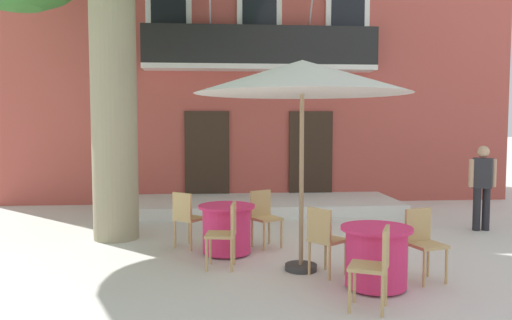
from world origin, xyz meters
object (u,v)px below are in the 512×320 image
(ground_planter_left, at_px, (113,198))
(pedestrian_near_entrance, at_px, (482,183))
(cafe_table_near_tree, at_px, (227,229))
(cafe_table_middle, at_px, (376,257))
(cafe_chair_middle_1, at_px, (376,262))
(cafe_chair_near_tree_0, at_px, (264,214))
(cafe_chair_near_tree_1, at_px, (187,216))
(cafe_chair_near_tree_2, at_px, (226,231))
(cafe_chair_middle_2, at_px, (423,239))
(cafe_umbrella, at_px, (302,78))
(cafe_chair_middle_0, at_px, (324,236))

(ground_planter_left, distance_m, pedestrian_near_entrance, 7.73)
(cafe_table_near_tree, bearing_deg, pedestrian_near_entrance, 15.51)
(cafe_table_middle, bearing_deg, cafe_chair_middle_1, -108.60)
(cafe_chair_near_tree_0, height_order, cafe_chair_near_tree_1, same)
(cafe_chair_near_tree_1, height_order, cafe_chair_near_tree_2, same)
(cafe_chair_near_tree_2, distance_m, ground_planter_left, 5.25)
(ground_planter_left, bearing_deg, cafe_chair_middle_2, -47.22)
(cafe_chair_middle_2, bearing_deg, cafe_umbrella, 159.69)
(cafe_chair_near_tree_2, xyz_separation_m, cafe_umbrella, (1.02, -0.18, 2.08))
(cafe_chair_near_tree_1, height_order, pedestrian_near_entrance, pedestrian_near_entrance)
(cafe_table_middle, xyz_separation_m, pedestrian_near_entrance, (3.02, 3.09, 0.50))
(cafe_chair_near_tree_1, distance_m, ground_planter_left, 3.93)
(cafe_chair_near_tree_2, height_order, cafe_chair_middle_1, same)
(cafe_chair_near_tree_0, relative_size, ground_planter_left, 1.65)
(cafe_table_middle, height_order, cafe_umbrella, cafe_umbrella)
(cafe_chair_middle_1, relative_size, cafe_umbrella, 0.31)
(pedestrian_near_entrance, bearing_deg, cafe_chair_middle_2, -129.57)
(cafe_chair_near_tree_2, bearing_deg, cafe_umbrella, -9.76)
(cafe_umbrella, bearing_deg, cafe_chair_middle_0, -48.55)
(cafe_table_middle, distance_m, cafe_umbrella, 2.49)
(cafe_chair_middle_1, height_order, pedestrian_near_entrance, pedestrian_near_entrance)
(cafe_table_near_tree, distance_m, pedestrian_near_entrance, 5.00)
(cafe_chair_middle_1, bearing_deg, cafe_table_near_tree, 121.82)
(cafe_table_middle, relative_size, cafe_chair_middle_2, 0.95)
(cafe_table_near_tree, relative_size, cafe_chair_middle_2, 0.95)
(cafe_chair_near_tree_1, xyz_separation_m, cafe_umbrella, (1.62, -1.34, 2.08))
(cafe_table_middle, xyz_separation_m, cafe_umbrella, (-0.78, 0.83, 2.22))
(cafe_chair_near_tree_2, height_order, cafe_umbrella, cafe_umbrella)
(cafe_table_near_tree, distance_m, cafe_chair_near_tree_2, 0.77)
(cafe_chair_near_tree_0, height_order, cafe_chair_middle_2, same)
(cafe_chair_near_tree_0, relative_size, cafe_chair_middle_0, 1.00)
(cafe_chair_middle_2, xyz_separation_m, pedestrian_near_entrance, (2.32, 2.81, 0.37))
(cafe_chair_near_tree_0, relative_size, cafe_chair_middle_1, 1.00)
(cafe_chair_near_tree_1, height_order, cafe_chair_middle_1, same)
(cafe_chair_near_tree_1, xyz_separation_m, cafe_chair_near_tree_2, (0.60, -1.17, 0.00))
(cafe_chair_middle_0, xyz_separation_m, cafe_chair_middle_2, (1.23, -0.26, 0.00))
(cafe_table_near_tree, relative_size, cafe_chair_near_tree_2, 0.95)
(cafe_chair_middle_2, relative_size, pedestrian_near_entrance, 0.57)
(cafe_chair_near_tree_0, distance_m, pedestrian_near_entrance, 4.29)
(cafe_chair_near_tree_0, height_order, cafe_umbrella, cafe_umbrella)
(cafe_table_near_tree, relative_size, cafe_chair_middle_0, 0.95)
(cafe_umbrella, bearing_deg, cafe_chair_near_tree_0, 105.44)
(cafe_chair_near_tree_2, bearing_deg, pedestrian_near_entrance, 23.38)
(cafe_chair_middle_0, bearing_deg, cafe_table_middle, -45.74)
(cafe_table_near_tree, bearing_deg, cafe_umbrella, -43.07)
(cafe_table_near_tree, height_order, cafe_chair_near_tree_0, cafe_chair_near_tree_0)
(cafe_table_near_tree, bearing_deg, cafe_chair_near_tree_2, -92.03)
(cafe_table_middle, distance_m, cafe_chair_middle_2, 0.77)
(ground_planter_left, bearing_deg, cafe_umbrella, -54.14)
(cafe_chair_middle_2, xyz_separation_m, ground_planter_left, (-4.95, 5.35, -0.22))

